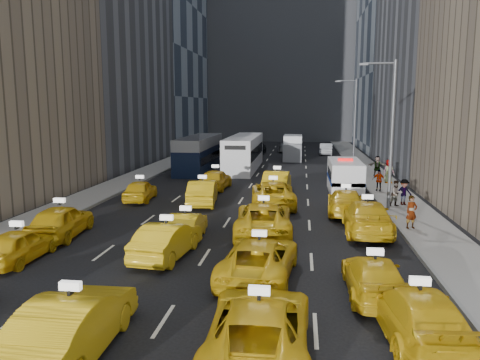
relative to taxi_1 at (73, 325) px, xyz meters
The scene contains 41 objects.
ground 6.47m from the taxi_1, 74.37° to the left, with size 160.00×160.00×0.00m, color black.
sidewalk_west 32.39m from the taxi_1, 105.72° to the left, with size 3.00×90.00×0.15m, color gray.
sidewalk_east 33.50m from the taxi_1, 68.58° to the left, with size 3.00×90.00×0.15m, color gray.
curb_west 32.03m from the taxi_1, 103.22° to the left, with size 0.15×90.00×0.18m, color slate.
curb_east 32.99m from the taxi_1, 70.93° to the left, with size 0.15×90.00×0.18m, color slate.
building_west_far 66.18m from the taxi_1, 107.33° to the left, with size 16.00×22.00×42.00m, color #2D3847.
building_backdrop 80.51m from the taxi_1, 88.73° to the left, with size 30.00×12.00×40.00m, color slate.
streetlight_near 21.59m from the taxi_1, 59.02° to the left, with size 2.15×0.22×9.00m.
streetlight_far 39.91m from the taxi_1, 74.05° to the left, with size 2.15×0.22×9.00m.
taxi_1 is the anchor object (origin of this frame).
taxi_2 4.77m from the taxi_1, ahead, with size 2.58×5.60×1.56m, color gold.
taxi_3 9.22m from the taxi_1, 12.84° to the left, with size 2.03×5.00×1.45m, color gold.
taxi_4 8.76m from the taxi_1, 131.01° to the left, with size 1.64×4.07×1.39m, color gold.
taxi_5 7.95m from the taxi_1, 88.78° to the left, with size 1.60×4.58×1.51m, color gold.
taxi_6 7.40m from the taxi_1, 54.93° to the left, with size 2.50×5.41×1.50m, color gold.
taxi_7 9.60m from the taxi_1, 30.90° to the left, with size 1.86×4.57×1.33m, color gold.
taxi_8 11.78m from the taxi_1, 119.70° to the left, with size 1.91×4.76×1.62m, color gold.
taxi_9 10.60m from the taxi_1, 88.27° to the left, with size 1.41×4.04×1.33m, color gold.
taxi_10 12.67m from the taxi_1, 71.98° to the left, with size 2.70×5.86×1.63m, color gold.
taxi_11 15.85m from the taxi_1, 55.17° to the left, with size 2.29×5.63×1.63m, color gold.
taxi_12 19.94m from the taxi_1, 104.59° to the left, with size 1.66×4.13×1.41m, color gold.
taxi_13 18.67m from the taxi_1, 91.79° to the left, with size 1.69×4.84×1.60m, color gold.
taxi_14 19.17m from the taxi_1, 78.01° to the left, with size 2.68×5.81×1.61m, color gold.
taxi_15 19.05m from the taxi_1, 63.94° to the left, with size 2.06×5.07×1.47m, color gold.
taxi_16 24.21m from the taxi_1, 91.81° to the left, with size 1.85×4.60×1.57m, color gold.
taxi_17 23.49m from the taxi_1, 80.19° to the left, with size 1.78×5.09×1.68m, color gold.
nypd_van 25.82m from the taxi_1, 69.75° to the left, with size 2.63×6.01×2.52m.
double_decker 34.71m from the taxi_1, 97.10° to the left, with size 3.26×11.45×3.29m.
city_bus 36.01m from the taxi_1, 90.01° to the left, with size 3.04×12.90×3.31m.
box_truck 45.25m from the taxi_1, 84.04° to the left, with size 2.68×6.35×2.82m.
misc_car_0 34.59m from the taxi_1, 75.12° to the left, with size 1.51×4.32×1.42m, color #94959A.
misc_car_1 45.80m from the taxi_1, 96.79° to the left, with size 2.22×4.81×1.34m, color black.
misc_car_2 53.90m from the taxi_1, 86.28° to the left, with size 1.88×4.62×1.34m, color slate.
misc_car_3 51.20m from the taxi_1, 90.01° to the left, with size 1.93×4.79×1.63m, color black.
misc_car_4 51.95m from the taxi_1, 80.12° to the left, with size 1.58×4.53×1.49m, color #B0B3B8.
pedestrian_0 17.73m from the taxi_1, 50.20° to the left, with size 0.62×0.41×1.71m, color gray.
pedestrian_1 22.25m from the taxi_1, 58.52° to the left, with size 0.79×0.43×1.62m, color gray.
pedestrian_2 22.99m from the taxi_1, 57.97° to the left, with size 1.06×0.44×1.64m, color gray.
pedestrian_3 26.93m from the taxi_1, 64.94° to the left, with size 0.92×0.42×1.57m, color gray.
pedestrian_4 30.92m from the taxi_1, 65.60° to the left, with size 0.93×0.51×1.90m, color gray.
pedestrian_5 34.42m from the taxi_1, 68.75° to the left, with size 1.64×0.47×1.77m, color gray.
Camera 1 is at (3.99, -16.74, 6.38)m, focal length 35.00 mm.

